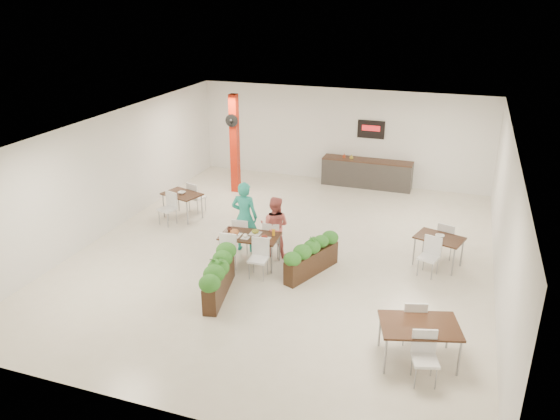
# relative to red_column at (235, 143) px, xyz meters

# --- Properties ---
(ground) EXTENTS (12.00, 12.00, 0.00)m
(ground) POSITION_rel_red_column_xyz_m (3.00, -3.79, -1.64)
(ground) COLOR beige
(ground) RESTS_ON ground
(room_shell) EXTENTS (10.10, 12.10, 3.22)m
(room_shell) POSITION_rel_red_column_xyz_m (3.00, -3.79, 0.36)
(room_shell) COLOR white
(room_shell) RESTS_ON ground
(red_column) EXTENTS (0.40, 0.41, 3.20)m
(red_column) POSITION_rel_red_column_xyz_m (0.00, 0.00, 0.00)
(red_column) COLOR #AF1F0B
(red_column) RESTS_ON ground
(service_counter) EXTENTS (3.00, 0.64, 2.20)m
(service_counter) POSITION_rel_red_column_xyz_m (4.00, 1.86, -1.15)
(service_counter) COLOR #322F2D
(service_counter) RESTS_ON ground
(main_table) EXTENTS (1.45, 1.69, 0.92)m
(main_table) POSITION_rel_red_column_xyz_m (2.38, -4.67, -1.01)
(main_table) COLOR black
(main_table) RESTS_ON ground
(diner_man) EXTENTS (0.69, 0.48, 1.84)m
(diner_man) POSITION_rel_red_column_xyz_m (1.99, -4.01, -0.72)
(diner_man) COLOR teal
(diner_man) RESTS_ON ground
(diner_woman) EXTENTS (0.78, 0.63, 1.54)m
(diner_woman) POSITION_rel_red_column_xyz_m (2.79, -4.01, -0.87)
(diner_woman) COLOR #D3625D
(diner_woman) RESTS_ON ground
(planter_left) EXTENTS (0.68, 1.84, 0.97)m
(planter_left) POSITION_rel_red_column_xyz_m (2.31, -6.26, -1.14)
(planter_left) COLOR black
(planter_left) RESTS_ON ground
(planter_right) EXTENTS (0.93, 1.69, 0.93)m
(planter_right) POSITION_rel_red_column_xyz_m (3.94, -4.67, -1.16)
(planter_right) COLOR black
(planter_right) RESTS_ON ground
(side_table_a) EXTENTS (1.24, 1.67, 0.92)m
(side_table_a) POSITION_rel_red_column_xyz_m (-0.55, -2.61, -1.02)
(side_table_a) COLOR black
(side_table_a) RESTS_ON ground
(side_table_b) EXTENTS (1.24, 1.67, 0.92)m
(side_table_b) POSITION_rel_red_column_xyz_m (6.69, -3.29, -1.02)
(side_table_b) COLOR black
(side_table_b) RESTS_ON ground
(side_table_c) EXTENTS (1.57, 1.67, 0.92)m
(side_table_c) POSITION_rel_red_column_xyz_m (6.62, -7.18, -1.00)
(side_table_c) COLOR black
(side_table_c) RESTS_ON ground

